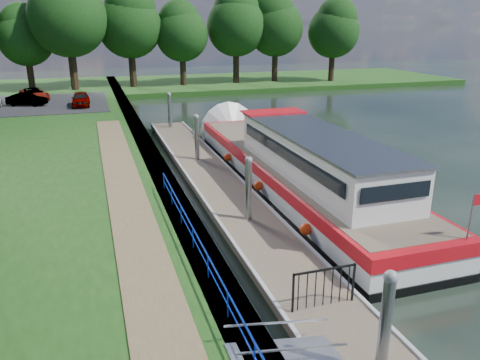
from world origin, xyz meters
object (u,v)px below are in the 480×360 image
object	(u,v)px
pontoon	(218,187)
car_b	(27,99)
car_a	(81,99)
car_d	(35,94)
barge	(289,164)

from	to	relation	value
pontoon	car_b	bearing A→B (deg)	114.06
car_a	pontoon	bearing A→B (deg)	-72.96
car_d	barge	bearing A→B (deg)	-83.99
car_b	car_d	distance (m)	3.13
pontoon	car_d	world-z (taller)	car_d
barge	car_d	world-z (taller)	barge
car_d	car_b	bearing A→B (deg)	-117.92
car_b	pontoon	bearing A→B (deg)	-134.01
barge	car_b	size ratio (longest dim) A/B	6.34
barge	car_d	distance (m)	30.75
pontoon	barge	distance (m)	3.71
pontoon	car_b	xyz separation A→B (m)	(-10.76, 24.10, 1.20)
barge	car_a	xyz separation A→B (m)	(-9.86, 22.65, 0.36)
pontoon	car_a	distance (m)	23.36
car_a	car_d	distance (m)	6.28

